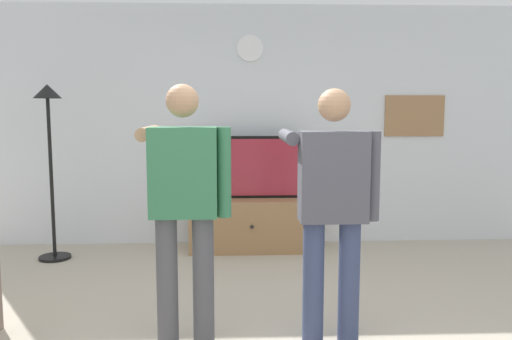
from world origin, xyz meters
TOP-DOWN VIEW (x-y plane):
  - back_wall at (0.00, 2.95)m, footprint 6.40×0.10m
  - tv_stand at (0.01, 2.60)m, footprint 1.34×0.53m
  - television at (0.01, 2.65)m, footprint 1.17×0.07m
  - wall_clock at (0.01, 2.89)m, footprint 0.29×0.03m
  - framed_picture at (1.90, 2.90)m, footprint 0.68×0.04m
  - floor_lamp at (-2.04, 2.32)m, footprint 0.32×0.32m
  - person_standing_nearer_lamp at (-0.50, 0.31)m, footprint 0.61×0.78m
  - person_standing_nearer_couch at (0.46, 0.29)m, footprint 0.61×0.78m

SIDE VIEW (x-z plane):
  - tv_stand at x=0.01m, z-range 0.00..0.57m
  - television at x=0.01m, z-range 0.57..1.25m
  - person_standing_nearer_couch at x=0.46m, z-range 0.11..1.79m
  - person_standing_nearer_lamp at x=-0.50m, z-range 0.12..1.82m
  - floor_lamp at x=-2.04m, z-range 0.39..2.18m
  - back_wall at x=0.00m, z-range 0.00..2.70m
  - framed_picture at x=1.90m, z-range 1.23..1.70m
  - wall_clock at x=0.01m, z-range 2.07..2.36m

